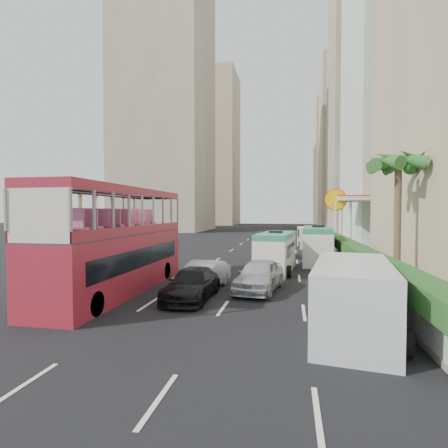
% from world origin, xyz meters
% --- Properties ---
extents(ground_plane, '(200.00, 200.00, 0.00)m').
position_xyz_m(ground_plane, '(0.00, 0.00, 0.00)').
color(ground_plane, black).
rests_on(ground_plane, ground).
extents(double_decker_bus, '(2.50, 11.00, 5.06)m').
position_xyz_m(double_decker_bus, '(-6.00, 0.00, 2.53)').
color(double_decker_bus, '#A32030').
rests_on(double_decker_bus, ground).
extents(car_silver_lane_a, '(2.18, 4.48, 1.41)m').
position_xyz_m(car_silver_lane_a, '(-2.03, 1.09, 0.00)').
color(car_silver_lane_a, silver).
rests_on(car_silver_lane_a, ground).
extents(car_silver_lane_b, '(2.53, 4.81, 1.56)m').
position_xyz_m(car_silver_lane_b, '(0.77, 1.37, 0.00)').
color(car_silver_lane_b, silver).
rests_on(car_silver_lane_b, ground).
extents(car_black, '(1.94, 4.63, 1.33)m').
position_xyz_m(car_black, '(-2.05, -0.72, 0.00)').
color(car_black, black).
rests_on(car_black, ground).
extents(van_asset, '(3.30, 5.39, 1.39)m').
position_xyz_m(van_asset, '(1.13, 14.86, 0.00)').
color(van_asset, silver).
rests_on(van_asset, ground).
extents(minibus_near, '(2.57, 5.91, 2.54)m').
position_xyz_m(minibus_near, '(1.35, 7.14, 1.27)').
color(minibus_near, silver).
rests_on(minibus_near, ground).
extents(minibus_far, '(2.54, 6.31, 2.73)m').
position_xyz_m(minibus_far, '(4.36, 11.62, 1.37)').
color(minibus_far, silver).
rests_on(minibus_far, ground).
extents(panel_van_near, '(3.07, 5.94, 2.27)m').
position_xyz_m(panel_van_near, '(4.26, -3.96, 1.13)').
color(panel_van_near, silver).
rests_on(panel_van_near, ground).
extents(panel_van_far, '(2.39, 5.55, 2.19)m').
position_xyz_m(panel_van_far, '(4.25, 23.83, 1.10)').
color(panel_van_far, silver).
rests_on(panel_van_far, ground).
extents(sidewalk, '(6.00, 120.00, 0.18)m').
position_xyz_m(sidewalk, '(9.00, 25.00, 0.09)').
color(sidewalk, '#99968C').
rests_on(sidewalk, ground).
extents(kerb_wall, '(0.30, 44.00, 1.00)m').
position_xyz_m(kerb_wall, '(6.20, 14.00, 0.68)').
color(kerb_wall, silver).
rests_on(kerb_wall, sidewalk).
extents(hedge, '(1.10, 44.00, 0.70)m').
position_xyz_m(hedge, '(6.20, 14.00, 1.53)').
color(hedge, '#2D6626').
rests_on(hedge, kerb_wall).
extents(palm_tree, '(0.36, 0.36, 6.40)m').
position_xyz_m(palm_tree, '(7.80, 4.00, 3.38)').
color(palm_tree, brown).
rests_on(palm_tree, sidewalk).
extents(shell_station, '(6.50, 8.00, 5.50)m').
position_xyz_m(shell_station, '(10.00, 23.00, 2.75)').
color(shell_station, silver).
rests_on(shell_station, ground).
extents(tower_stripe, '(16.00, 18.00, 58.00)m').
position_xyz_m(tower_stripe, '(18.00, 34.00, 29.00)').
color(tower_stripe, white).
rests_on(tower_stripe, ground).
extents(tower_mid, '(16.00, 16.00, 50.00)m').
position_xyz_m(tower_mid, '(18.00, 58.00, 25.00)').
color(tower_mid, '#B5A78F').
rests_on(tower_mid, ground).
extents(tower_far_a, '(14.00, 14.00, 44.00)m').
position_xyz_m(tower_far_a, '(17.00, 82.00, 22.00)').
color(tower_far_a, '#C1AD8A').
rests_on(tower_far_a, ground).
extents(tower_far_b, '(14.00, 14.00, 40.00)m').
position_xyz_m(tower_far_b, '(17.00, 104.00, 20.00)').
color(tower_far_b, '#B5A78F').
rests_on(tower_far_b, ground).
extents(tower_left_a, '(18.00, 18.00, 52.00)m').
position_xyz_m(tower_left_a, '(-24.00, 55.00, 26.00)').
color(tower_left_a, '#B5A78F').
rests_on(tower_left_a, ground).
extents(tower_left_b, '(16.00, 16.00, 46.00)m').
position_xyz_m(tower_left_b, '(-22.00, 90.00, 23.00)').
color(tower_left_b, '#C1AD8A').
rests_on(tower_left_b, ground).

